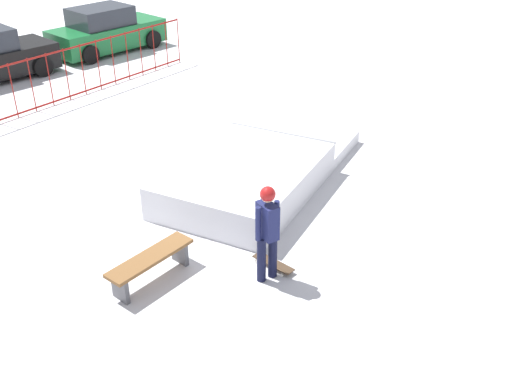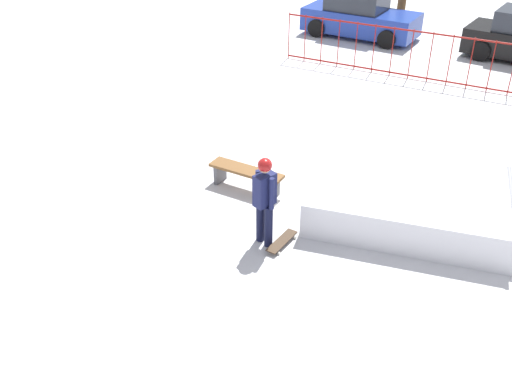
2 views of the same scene
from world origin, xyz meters
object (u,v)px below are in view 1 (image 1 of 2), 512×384
Objects in this scene: skater at (267,227)px; park_bench at (151,262)px; parked_car_green at (106,31)px; skateboard at (273,263)px; skate_ramp at (255,171)px.

skater is 2.01m from park_bench.
skater is at bearing -114.95° from parked_car_green.
skater is 2.15× the size of skateboard.
skate_ramp is 11.57m from parked_car_green.
skateboard is 0.50× the size of park_bench.
skate_ramp reaches higher than park_bench.
parked_car_green reaches higher than skate_ramp.
skateboard is 0.19× the size of parked_car_green.
park_bench is at bearing -122.23° from parked_car_green.
skater is at bearing 111.15° from skateboard.
parked_car_green is at bearing 54.18° from skate_ramp.
skateboard is at bearing -53.36° from skater.
skateboard is 14.40m from parked_car_green.
skater reaches higher than skate_ramp.
skate_ramp is 3.75m from park_bench.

